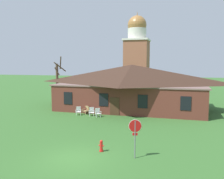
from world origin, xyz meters
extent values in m
plane|color=#336028|center=(0.00, 0.00, 0.00)|extent=(200.00, 200.00, 0.00)
cube|color=brown|center=(0.00, 17.82, 1.60)|extent=(18.25, 10.00, 3.20)
cube|color=#795B55|center=(0.00, 17.82, 3.28)|extent=(18.61, 10.20, 0.16)
pyramid|color=#382319|center=(0.00, 17.82, 4.59)|extent=(18.98, 10.40, 2.47)
cube|color=black|center=(-6.84, 12.79, 1.76)|extent=(1.10, 0.06, 1.50)
cube|color=black|center=(-2.28, 12.79, 1.76)|extent=(1.10, 0.06, 1.50)
cube|color=black|center=(2.28, 12.79, 1.76)|extent=(1.10, 0.06, 1.50)
cube|color=black|center=(6.84, 12.79, 1.76)|extent=(1.10, 0.06, 1.50)
cube|color=#422819|center=(-0.95, 12.79, 1.05)|extent=(1.10, 0.06, 2.10)
cube|color=#93563D|center=(-2.71, 36.25, 5.35)|extent=(4.80, 4.80, 10.69)
cube|color=silver|center=(-2.71, 36.25, 10.87)|extent=(5.18, 5.18, 0.36)
cylinder|color=silver|center=(-2.71, 36.25, 12.15)|extent=(3.80, 3.80, 2.20)
sphere|color=#9E6B38|center=(-2.71, 36.25, 13.93)|extent=(3.88, 3.88, 3.88)
cone|color=#9E6B38|center=(-2.71, 36.25, 16.27)|extent=(0.24, 0.24, 1.00)
cylinder|color=slate|center=(3.63, 1.12, 1.19)|extent=(0.07, 0.07, 2.39)
cylinder|color=white|center=(3.63, 1.13, 2.07)|extent=(0.78, 0.23, 0.81)
cylinder|color=#B71414|center=(3.63, 1.11, 2.07)|extent=(0.74, 0.22, 0.76)
cube|color=#B71414|center=(3.63, 1.12, 1.55)|extent=(0.31, 0.11, 0.16)
cube|color=white|center=(3.63, 1.13, 1.55)|extent=(0.33, 0.11, 0.18)
cube|color=white|center=(-4.72, 11.63, 0.18)|extent=(0.07, 0.07, 0.36)
cube|color=white|center=(-5.14, 11.46, 0.18)|extent=(0.07, 0.07, 0.36)
cube|color=white|center=(-4.88, 12.04, 0.18)|extent=(0.07, 0.07, 0.36)
cube|color=white|center=(-5.31, 11.87, 0.18)|extent=(0.07, 0.07, 0.36)
cube|color=white|center=(-5.01, 11.75, 0.39)|extent=(0.70, 0.68, 0.05)
cube|color=white|center=(-5.13, 12.04, 0.69)|extent=(0.55, 0.37, 0.54)
cube|color=white|center=(-4.74, 11.84, 0.58)|extent=(0.23, 0.46, 0.03)
cube|color=white|center=(-4.68, 11.69, 0.47)|extent=(0.05, 0.05, 0.22)
cube|color=white|center=(-5.28, 11.62, 0.58)|extent=(0.23, 0.46, 0.03)
cube|color=white|center=(-5.22, 11.47, 0.47)|extent=(0.05, 0.05, 0.22)
cube|color=tan|center=(-4.30, 12.19, 0.18)|extent=(0.07, 0.07, 0.36)
cube|color=tan|center=(-4.72, 12.37, 0.18)|extent=(0.07, 0.07, 0.36)
cube|color=tan|center=(-4.13, 12.60, 0.18)|extent=(0.07, 0.07, 0.36)
cube|color=tan|center=(-4.55, 12.78, 0.18)|extent=(0.07, 0.07, 0.36)
cube|color=tan|center=(-4.42, 12.49, 0.39)|extent=(0.70, 0.69, 0.05)
cube|color=tan|center=(-4.30, 12.77, 0.69)|extent=(0.55, 0.38, 0.54)
cube|color=tan|center=(-4.17, 12.36, 0.58)|extent=(0.24, 0.45, 0.03)
cube|color=tan|center=(-4.23, 12.21, 0.47)|extent=(0.05, 0.05, 0.22)
cube|color=tan|center=(-4.70, 12.58, 0.58)|extent=(0.24, 0.45, 0.03)
cube|color=tan|center=(-4.76, 12.43, 0.47)|extent=(0.05, 0.05, 0.22)
cube|color=white|center=(-3.12, 11.67, 0.18)|extent=(0.06, 0.06, 0.36)
cube|color=white|center=(-3.56, 11.52, 0.18)|extent=(0.06, 0.06, 0.36)
cube|color=white|center=(-3.26, 12.09, 0.18)|extent=(0.06, 0.06, 0.36)
cube|color=white|center=(-3.70, 11.94, 0.18)|extent=(0.06, 0.06, 0.36)
cube|color=white|center=(-3.41, 11.80, 0.39)|extent=(0.68, 0.66, 0.05)
cube|color=white|center=(-3.51, 12.10, 0.69)|extent=(0.55, 0.34, 0.54)
cube|color=white|center=(-3.13, 11.88, 0.58)|extent=(0.20, 0.46, 0.03)
cube|color=white|center=(-3.08, 11.72, 0.47)|extent=(0.05, 0.05, 0.22)
cube|color=white|center=(-3.68, 11.69, 0.58)|extent=(0.20, 0.46, 0.03)
cube|color=white|center=(-3.63, 11.54, 0.47)|extent=(0.05, 0.05, 0.22)
cube|color=white|center=(-2.19, 11.43, 0.18)|extent=(0.07, 0.07, 0.36)
cube|color=white|center=(-2.56, 11.17, 0.18)|extent=(0.07, 0.07, 0.36)
cube|color=white|center=(-2.44, 11.80, 0.18)|extent=(0.07, 0.07, 0.36)
cube|color=white|center=(-2.81, 11.53, 0.18)|extent=(0.07, 0.07, 0.36)
cube|color=white|center=(-2.50, 11.48, 0.39)|extent=(0.74, 0.74, 0.05)
cube|color=white|center=(-2.68, 11.74, 0.69)|extent=(0.53, 0.45, 0.54)
cube|color=white|center=(-2.25, 11.63, 0.58)|extent=(0.32, 0.42, 0.03)
cube|color=white|center=(-2.16, 11.50, 0.47)|extent=(0.06, 0.06, 0.22)
cube|color=white|center=(-2.73, 11.30, 0.58)|extent=(0.32, 0.42, 0.03)
cube|color=white|center=(-2.63, 11.17, 0.47)|extent=(0.06, 0.06, 0.22)
cylinder|color=brown|center=(-11.03, 17.72, 2.98)|extent=(0.36, 0.36, 5.95)
cylinder|color=brown|center=(-10.60, 18.04, 6.09)|extent=(0.84, 1.07, 1.87)
cylinder|color=brown|center=(-10.88, 17.47, 4.87)|extent=(0.72, 0.52, 1.18)
cylinder|color=brown|center=(-10.28, 17.24, 5.51)|extent=(1.16, 1.68, 1.39)
cylinder|color=red|center=(1.24, 1.62, 0.04)|extent=(0.28, 0.28, 0.08)
cylinder|color=red|center=(1.24, 1.62, 0.36)|extent=(0.20, 0.20, 0.55)
sphere|color=red|center=(1.24, 1.62, 0.69)|extent=(0.20, 0.20, 0.20)
cylinder|color=red|center=(1.11, 1.62, 0.41)|extent=(0.10, 0.08, 0.08)
cylinder|color=red|center=(1.37, 1.62, 0.41)|extent=(0.10, 0.08, 0.08)
camera|label=1|loc=(6.24, -12.93, 5.85)|focal=37.80mm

